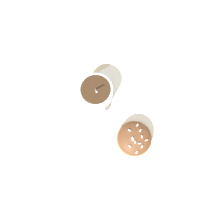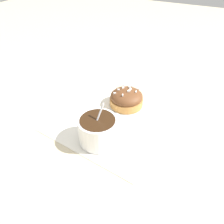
{
  "view_description": "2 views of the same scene",
  "coord_description": "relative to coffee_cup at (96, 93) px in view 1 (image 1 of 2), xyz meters",
  "views": [
    {
      "loc": [
        0.07,
        -0.07,
        0.61
      ],
      "look_at": [
        -0.01,
        -0.01,
        0.03
      ],
      "focal_mm": 35.0,
      "sensor_mm": 36.0,
      "label": 1
    },
    {
      "loc": [
        -0.39,
        -0.21,
        0.37
      ],
      "look_at": [
        -0.01,
        -0.0,
        0.03
      ],
      "focal_mm": 35.0,
      "sensor_mm": 36.0,
      "label": 2
    }
  ],
  "objects": [
    {
      "name": "coffee_cup",
      "position": [
        0.0,
        0.0,
        0.0
      ],
      "size": [
        0.11,
        0.09,
        0.1
      ],
      "color": "white",
      "rests_on": "paper_napkin"
    },
    {
      "name": "ground_plane",
      "position": [
        0.08,
        0.01,
        -0.04
      ],
      "size": [
        3.0,
        3.0,
        0.0
      ],
      "primitive_type": "plane",
      "color": "#C6B793"
    },
    {
      "name": "frosted_pastry",
      "position": [
        0.16,
        0.01,
        -0.01
      ],
      "size": [
        0.09,
        0.09,
        0.05
      ],
      "color": "#C18442",
      "rests_on": "paper_napkin"
    },
    {
      "name": "paper_napkin",
      "position": [
        0.08,
        0.01,
        -0.03
      ],
      "size": [
        0.3,
        0.3,
        0.0
      ],
      "color": "white",
      "rests_on": "ground_plane"
    }
  ]
}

